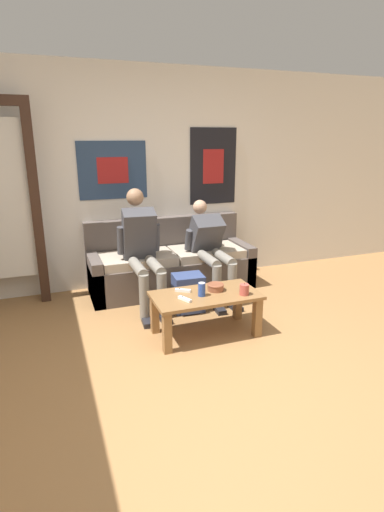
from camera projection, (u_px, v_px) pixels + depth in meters
ground_plane at (232, 395)px, 2.84m from camera, size 18.00×18.00×0.00m
wall_back at (143, 179)px, 4.73m from camera, size 10.00×0.07×2.55m
couch at (171, 266)px, 4.78m from camera, size 1.92×0.70×0.82m
coffee_table at (206, 302)px, 3.63m from camera, size 0.97×0.50×0.40m
person_seated_adult at (142, 246)px, 4.20m from camera, size 0.47×0.94×1.23m
person_seated_teen at (210, 246)px, 4.50m from camera, size 0.47×0.99×1.06m
backpack at (188, 294)px, 4.17m from camera, size 0.33×0.30×0.39m
ceramic_bowl at (216, 287)px, 3.68m from camera, size 0.16×0.16×0.06m
pillar_candle at (244, 290)px, 3.57m from camera, size 0.08×0.08×0.11m
drink_can_blue at (202, 289)px, 3.54m from camera, size 0.07×0.07×0.12m
game_controller_near_left at (183, 290)px, 3.65m from camera, size 0.14×0.10×0.03m
game_controller_near_right at (185, 299)px, 3.46m from camera, size 0.09×0.14×0.03m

